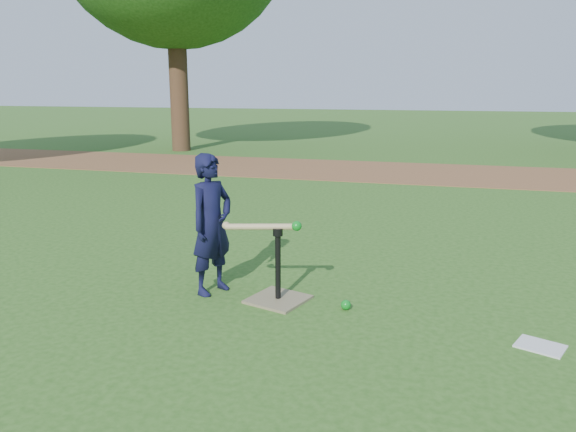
# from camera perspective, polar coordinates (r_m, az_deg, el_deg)

# --- Properties ---
(ground) EXTENTS (80.00, 80.00, 0.00)m
(ground) POSITION_cam_1_polar(r_m,az_deg,el_deg) (4.64, 1.18, -8.78)
(ground) COLOR #285116
(ground) RESTS_ON ground
(dirt_strip) EXTENTS (24.00, 3.00, 0.01)m
(dirt_strip) POSITION_cam_1_polar(r_m,az_deg,el_deg) (11.84, 10.43, 4.45)
(dirt_strip) COLOR brown
(dirt_strip) RESTS_ON ground
(child) EXTENTS (0.43, 0.51, 1.19)m
(child) POSITION_cam_1_polar(r_m,az_deg,el_deg) (4.74, -7.77, -0.84)
(child) COLOR black
(child) RESTS_ON ground
(wiffle_ball_ground) EXTENTS (0.08, 0.08, 0.08)m
(wiffle_ball_ground) POSITION_cam_1_polar(r_m,az_deg,el_deg) (4.51, 5.90, -8.97)
(wiffle_ball_ground) COLOR #0B7E1A
(wiffle_ball_ground) RESTS_ON ground
(clipboard) EXTENTS (0.36, 0.33, 0.01)m
(clipboard) POSITION_cam_1_polar(r_m,az_deg,el_deg) (4.26, 24.25, -11.97)
(clipboard) COLOR silver
(clipboard) RESTS_ON ground
(batting_tee) EXTENTS (0.54, 0.54, 0.61)m
(batting_tee) POSITION_cam_1_polar(r_m,az_deg,el_deg) (4.64, -1.02, -7.32)
(batting_tee) COLOR #7A6D4D
(batting_tee) RESTS_ON ground
(swing_action) EXTENTS (0.65, 0.22, 0.10)m
(swing_action) POSITION_cam_1_polar(r_m,az_deg,el_deg) (4.49, -2.27, -1.07)
(swing_action) COLOR tan
(swing_action) RESTS_ON ground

